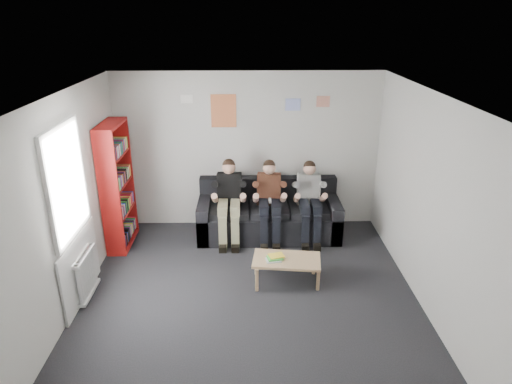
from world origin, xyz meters
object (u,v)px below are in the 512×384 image
coffee_table (287,262)px  person_middle (269,202)px  person_right (310,202)px  sofa (269,216)px  bookshelf (118,186)px  person_left (229,202)px

coffee_table → person_middle: bearing=97.7°
person_right → coffee_table: bearing=-107.4°
sofa → coffee_table: size_ratio=2.54×
bookshelf → coffee_table: (2.60, -1.23, -0.68)m
person_middle → person_right: person_middle is taller
person_left → person_middle: bearing=2.8°
coffee_table → person_left: (-0.84, 1.33, 0.36)m
sofa → bookshelf: (-2.42, -0.31, 0.68)m
person_middle → person_right: bearing=5.3°
sofa → person_right: 0.77m
person_middle → bookshelf: bearing=-172.5°
bookshelf → person_left: 1.79m
person_left → coffee_table: bearing=-55.0°
coffee_table → person_left: size_ratio=0.69×
bookshelf → person_middle: 2.44m
person_middle → person_left: bearing=-174.8°
person_left → person_right: person_left is taller
sofa → coffee_table: bearing=-83.3°
bookshelf → person_right: 3.10m
coffee_table → person_left: bearing=122.3°
bookshelf → person_right: bearing=2.0°
bookshelf → person_right: size_ratio=1.53×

